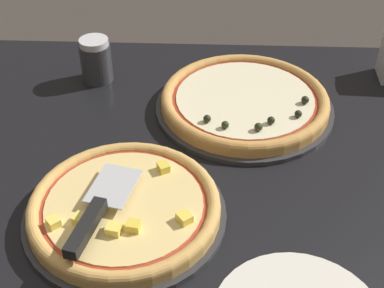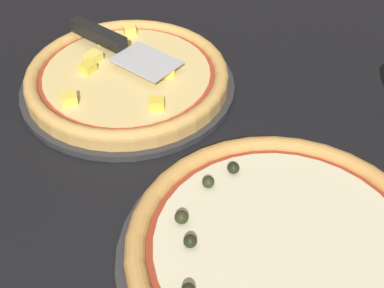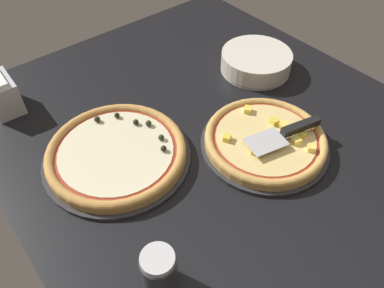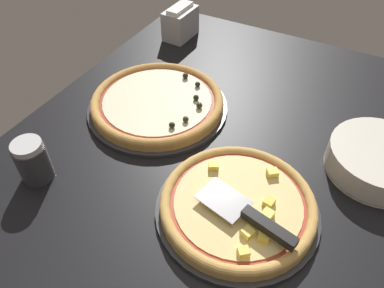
{
  "view_description": "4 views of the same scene",
  "coord_description": "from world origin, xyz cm",
  "px_view_note": "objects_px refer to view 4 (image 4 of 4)",
  "views": [
    {
      "loc": [
        10.38,
        -68.66,
        65.72
      ],
      "look_at": [
        7.08,
        10.15,
        3.0
      ],
      "focal_mm": 50.0,
      "sensor_mm": 36.0,
      "label": 1
    },
    {
      "loc": [
        55.0,
        32.84,
        51.46
      ],
      "look_at": [
        7.08,
        10.15,
        3.0
      ],
      "focal_mm": 50.0,
      "sensor_mm": 36.0,
      "label": 2
    },
    {
      "loc": [
        -44.16,
        52.5,
        72.78
      ],
      "look_at": [
        7.08,
        10.15,
        3.0
      ],
      "focal_mm": 35.0,
      "sensor_mm": 36.0,
      "label": 3
    },
    {
      "loc": [
        -48.59,
        -19.86,
        64.68
      ],
      "look_at": [
        7.08,
        10.15,
        3.0
      ],
      "focal_mm": 35.0,
      "sensor_mm": 36.0,
      "label": 4
    }
  ],
  "objects_px": {
    "plate_stack": "(379,160)",
    "parmesan_shaker": "(33,161)",
    "pizza_front": "(238,204)",
    "serving_spatula": "(257,220)",
    "napkin_holder": "(180,23)",
    "pizza_back": "(157,102)"
  },
  "relations": [
    {
      "from": "plate_stack",
      "to": "parmesan_shaker",
      "type": "bearing_deg",
      "value": 119.81
    },
    {
      "from": "pizza_back",
      "to": "pizza_front",
      "type": "bearing_deg",
      "value": -122.9
    },
    {
      "from": "parmesan_shaker",
      "to": "napkin_holder",
      "type": "bearing_deg",
      "value": 2.87
    },
    {
      "from": "pizza_front",
      "to": "plate_stack",
      "type": "xyz_separation_m",
      "value": [
        0.26,
        -0.23,
        0.01
      ]
    },
    {
      "from": "plate_stack",
      "to": "parmesan_shaker",
      "type": "xyz_separation_m",
      "value": [
        -0.38,
        0.67,
        0.02
      ]
    },
    {
      "from": "pizza_front",
      "to": "pizza_back",
      "type": "relative_size",
      "value": 0.9
    },
    {
      "from": "pizza_back",
      "to": "plate_stack",
      "type": "bearing_deg",
      "value": -85.22
    },
    {
      "from": "pizza_front",
      "to": "plate_stack",
      "type": "bearing_deg",
      "value": -42.08
    },
    {
      "from": "plate_stack",
      "to": "pizza_back",
      "type": "bearing_deg",
      "value": 94.78
    },
    {
      "from": "serving_spatula",
      "to": "plate_stack",
      "type": "height_order",
      "value": "serving_spatula"
    },
    {
      "from": "serving_spatula",
      "to": "parmesan_shaker",
      "type": "relative_size",
      "value": 2.11
    },
    {
      "from": "serving_spatula",
      "to": "plate_stack",
      "type": "xyz_separation_m",
      "value": [
        0.3,
        -0.18,
        -0.02
      ]
    },
    {
      "from": "pizza_back",
      "to": "plate_stack",
      "type": "distance_m",
      "value": 0.56
    },
    {
      "from": "serving_spatula",
      "to": "napkin_holder",
      "type": "height_order",
      "value": "napkin_holder"
    },
    {
      "from": "pizza_front",
      "to": "serving_spatula",
      "type": "height_order",
      "value": "serving_spatula"
    },
    {
      "from": "pizza_back",
      "to": "parmesan_shaker",
      "type": "height_order",
      "value": "parmesan_shaker"
    },
    {
      "from": "plate_stack",
      "to": "parmesan_shaker",
      "type": "height_order",
      "value": "parmesan_shaker"
    },
    {
      "from": "pizza_front",
      "to": "parmesan_shaker",
      "type": "distance_m",
      "value": 0.45
    },
    {
      "from": "parmesan_shaker",
      "to": "serving_spatula",
      "type": "bearing_deg",
      "value": -80.0
    },
    {
      "from": "parmesan_shaker",
      "to": "pizza_front",
      "type": "bearing_deg",
      "value": -74.0
    },
    {
      "from": "pizza_front",
      "to": "parmesan_shaker",
      "type": "height_order",
      "value": "parmesan_shaker"
    },
    {
      "from": "parmesan_shaker",
      "to": "plate_stack",
      "type": "bearing_deg",
      "value": -60.19
    }
  ]
}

